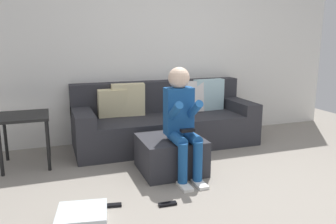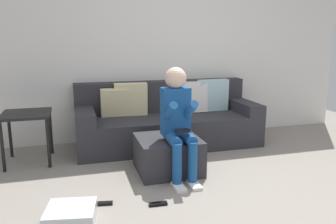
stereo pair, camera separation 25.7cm
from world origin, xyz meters
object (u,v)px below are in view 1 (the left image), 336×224
at_px(side_table, 24,123).
at_px(remote_by_storage_bin, 113,205).
at_px(person_seated, 182,117).
at_px(storage_bin, 82,217).
at_px(couch_sectional, 165,121).
at_px(remote_near_ottoman, 168,204).
at_px(ottoman, 170,154).

relative_size(side_table, remote_by_storage_bin, 3.93).
xyz_separation_m(person_seated, storage_bin, (-1.07, -0.63, -0.57)).
relative_size(couch_sectional, remote_by_storage_bin, 16.06).
height_order(couch_sectional, remote_near_ottoman, couch_sectional).
relative_size(ottoman, person_seated, 0.58).
height_order(storage_bin, side_table, side_table).
distance_m(ottoman, remote_by_storage_bin, 0.96).
height_order(couch_sectional, remote_by_storage_bin, couch_sectional).
xyz_separation_m(couch_sectional, remote_near_ottoman, (-0.55, -1.67, -0.30)).
distance_m(ottoman, storage_bin, 1.29).
bearing_deg(remote_near_ottoman, storage_bin, -172.02).
relative_size(ottoman, side_table, 1.11).
xyz_separation_m(storage_bin, side_table, (-0.45, 1.49, 0.43)).
bearing_deg(storage_bin, remote_near_ottoman, 5.76).
bearing_deg(remote_by_storage_bin, couch_sectional, 66.32).
xyz_separation_m(storage_bin, remote_by_storage_bin, (0.27, 0.21, -0.05)).
bearing_deg(remote_near_ottoman, side_table, 131.81).
height_order(ottoman, remote_by_storage_bin, ottoman).
distance_m(storage_bin, remote_near_ottoman, 0.72).
bearing_deg(remote_by_storage_bin, remote_near_ottoman, -7.46).
bearing_deg(storage_bin, ottoman, 38.36).
distance_m(couch_sectional, ottoman, 0.98).
height_order(storage_bin, remote_by_storage_bin, storage_bin).
xyz_separation_m(ottoman, remote_by_storage_bin, (-0.74, -0.59, -0.18)).
relative_size(ottoman, remote_by_storage_bin, 4.38).
bearing_deg(side_table, remote_near_ottoman, -50.40).
distance_m(ottoman, remote_near_ottoman, 0.80).
relative_size(storage_bin, side_table, 0.65).
xyz_separation_m(remote_near_ottoman, remote_by_storage_bin, (-0.45, 0.13, 0.00)).
distance_m(ottoman, person_seated, 0.48).
xyz_separation_m(couch_sectional, ottoman, (-0.26, -0.94, -0.13)).
distance_m(storage_bin, side_table, 1.62).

